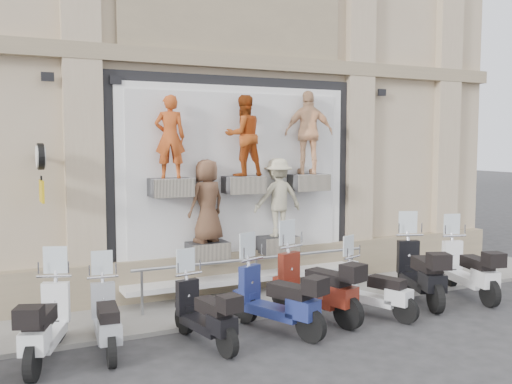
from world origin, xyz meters
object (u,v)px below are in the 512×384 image
(scooter_b, at_px, (45,308))
(scooter_c, at_px, (106,305))
(scooter_f, at_px, (315,272))
(guard_rail, at_px, (256,280))
(scooter_e, at_px, (276,285))
(scooter_g, at_px, (375,278))
(scooter_i, at_px, (469,258))
(scooter_h, at_px, (420,259))
(scooter_d, at_px, (204,300))
(clock_sign_bracket, at_px, (41,165))

(scooter_b, xyz_separation_m, scooter_c, (0.87, 0.00, -0.06))
(scooter_c, xyz_separation_m, scooter_f, (3.71, -0.02, 0.14))
(guard_rail, bearing_deg, scooter_e, -105.30)
(scooter_g, distance_m, scooter_i, 2.56)
(scooter_h, distance_m, scooter_i, 1.15)
(guard_rail, relative_size, scooter_i, 2.49)
(scooter_e, bearing_deg, scooter_b, 152.83)
(guard_rail, xyz_separation_m, scooter_h, (2.99, -1.33, 0.41))
(scooter_d, relative_size, scooter_e, 0.89)
(scooter_d, relative_size, scooter_h, 0.83)
(scooter_h, bearing_deg, scooter_e, -153.93)
(clock_sign_bracket, xyz_separation_m, scooter_g, (5.48, -2.17, -2.08))
(scooter_f, distance_m, scooter_i, 3.63)
(scooter_b, height_order, scooter_e, scooter_e)
(scooter_f, bearing_deg, scooter_d, 173.18)
(guard_rail, xyz_separation_m, scooter_i, (4.13, -1.51, 0.36))
(scooter_f, bearing_deg, scooter_e, -177.01)
(clock_sign_bracket, distance_m, scooter_h, 7.38)
(guard_rail, bearing_deg, scooter_f, -69.76)
(guard_rail, relative_size, scooter_g, 2.87)
(scooter_e, xyz_separation_m, scooter_i, (4.59, 0.19, 0.01))
(scooter_h, bearing_deg, guard_rail, 176.06)
(clock_sign_bracket, relative_size, scooter_i, 0.50)
(guard_rail, distance_m, scooter_e, 1.79)
(scooter_b, xyz_separation_m, scooter_d, (2.31, -0.39, -0.06))
(scooter_c, distance_m, scooter_h, 6.20)
(scooter_h, bearing_deg, scooter_c, -159.84)
(scooter_c, xyz_separation_m, scooter_d, (1.44, -0.39, -0.00))
(scooter_c, bearing_deg, scooter_i, 4.86)
(scooter_c, distance_m, scooter_d, 1.49)
(clock_sign_bracket, relative_size, scooter_d, 0.57)
(guard_rail, bearing_deg, scooter_c, -157.26)
(clock_sign_bracket, bearing_deg, scooter_f, -22.57)
(guard_rail, bearing_deg, scooter_g, -47.13)
(scooter_e, relative_size, scooter_g, 1.13)
(scooter_e, bearing_deg, scooter_g, -21.71)
(scooter_b, relative_size, scooter_i, 0.96)
(scooter_d, bearing_deg, scooter_e, -8.31)
(guard_rail, relative_size, scooter_f, 2.37)
(scooter_c, bearing_deg, guard_rail, 28.92)
(scooter_f, bearing_deg, guard_rail, 94.14)
(scooter_h, bearing_deg, scooter_f, -159.26)
(scooter_e, distance_m, scooter_i, 4.60)
(scooter_b, bearing_deg, clock_sign_bracket, 105.16)
(scooter_h, bearing_deg, clock_sign_bracket, -174.57)
(clock_sign_bracket, distance_m, scooter_d, 3.70)
(guard_rail, distance_m, scooter_f, 1.51)
(clock_sign_bracket, height_order, scooter_f, clock_sign_bracket)
(clock_sign_bracket, relative_size, scooter_h, 0.48)
(scooter_b, xyz_separation_m, scooter_i, (8.20, -0.17, 0.03))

